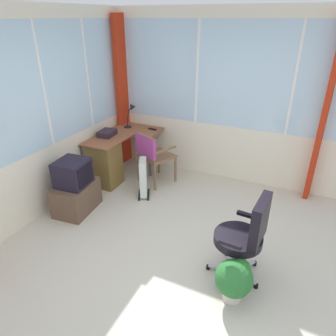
{
  "coord_description": "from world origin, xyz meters",
  "views": [
    {
      "loc": [
        -2.49,
        -0.96,
        2.52
      ],
      "look_at": [
        0.93,
        0.63,
        0.65
      ],
      "focal_mm": 32.71,
      "sensor_mm": 36.0,
      "label": 1
    }
  ],
  "objects_px": {
    "tv_remote": "(153,129)",
    "tv_on_stand": "(75,189)",
    "office_chair": "(246,233)",
    "space_heater": "(143,177)",
    "desk_lamp": "(132,111)",
    "wooden_armchair": "(151,152)",
    "paper_tray": "(107,133)",
    "potted_plant": "(235,278)",
    "desk": "(107,160)"
  },
  "relations": [
    {
      "from": "desk_lamp",
      "to": "potted_plant",
      "type": "xyz_separation_m",
      "value": [
        -2.27,
        -2.47,
        -0.76
      ]
    },
    {
      "from": "paper_tray",
      "to": "office_chair",
      "type": "bearing_deg",
      "value": -117.33
    },
    {
      "from": "tv_on_stand",
      "to": "potted_plant",
      "type": "bearing_deg",
      "value": -103.52
    },
    {
      "from": "tv_remote",
      "to": "space_heater",
      "type": "xyz_separation_m",
      "value": [
        -0.91,
        -0.3,
        -0.44
      ]
    },
    {
      "from": "tv_remote",
      "to": "paper_tray",
      "type": "distance_m",
      "value": 0.8
    },
    {
      "from": "office_chair",
      "to": "space_heater",
      "type": "bearing_deg",
      "value": 59.79
    },
    {
      "from": "wooden_armchair",
      "to": "space_heater",
      "type": "relative_size",
      "value": 1.43
    },
    {
      "from": "paper_tray",
      "to": "office_chair",
      "type": "relative_size",
      "value": 0.3
    },
    {
      "from": "office_chair",
      "to": "space_heater",
      "type": "height_order",
      "value": "office_chair"
    },
    {
      "from": "paper_tray",
      "to": "office_chair",
      "type": "distance_m",
      "value": 2.95
    },
    {
      "from": "potted_plant",
      "to": "space_heater",
      "type": "bearing_deg",
      "value": 52.37
    },
    {
      "from": "tv_remote",
      "to": "tv_on_stand",
      "type": "distance_m",
      "value": 1.77
    },
    {
      "from": "paper_tray",
      "to": "tv_remote",
      "type": "bearing_deg",
      "value": -42.69
    },
    {
      "from": "space_heater",
      "to": "potted_plant",
      "type": "height_order",
      "value": "space_heater"
    },
    {
      "from": "space_heater",
      "to": "paper_tray",
      "type": "bearing_deg",
      "value": 69.17
    },
    {
      "from": "paper_tray",
      "to": "space_heater",
      "type": "relative_size",
      "value": 0.49
    },
    {
      "from": "tv_remote",
      "to": "office_chair",
      "type": "xyz_separation_m",
      "value": [
        -1.94,
        -2.07,
        -0.19
      ]
    },
    {
      "from": "paper_tray",
      "to": "desk",
      "type": "bearing_deg",
      "value": -154.27
    },
    {
      "from": "wooden_armchair",
      "to": "potted_plant",
      "type": "xyz_separation_m",
      "value": [
        -1.74,
        -1.82,
        -0.31
      ]
    },
    {
      "from": "desk_lamp",
      "to": "tv_on_stand",
      "type": "distance_m",
      "value": 1.82
    },
    {
      "from": "potted_plant",
      "to": "wooden_armchair",
      "type": "bearing_deg",
      "value": 46.33
    },
    {
      "from": "desk_lamp",
      "to": "office_chair",
      "type": "bearing_deg",
      "value": -128.07
    },
    {
      "from": "desk",
      "to": "wooden_armchair",
      "type": "relative_size",
      "value": 1.48
    },
    {
      "from": "desk_lamp",
      "to": "paper_tray",
      "type": "bearing_deg",
      "value": 167.3
    },
    {
      "from": "desk_lamp",
      "to": "tv_remote",
      "type": "xyz_separation_m",
      "value": [
        -0.0,
        -0.41,
        -0.26
      ]
    },
    {
      "from": "office_chair",
      "to": "tv_on_stand",
      "type": "bearing_deg",
      "value": 83.99
    },
    {
      "from": "tv_remote",
      "to": "paper_tray",
      "type": "relative_size",
      "value": 0.5
    },
    {
      "from": "potted_plant",
      "to": "office_chair",
      "type": "bearing_deg",
      "value": -1.68
    },
    {
      "from": "desk_lamp",
      "to": "paper_tray",
      "type": "height_order",
      "value": "desk_lamp"
    },
    {
      "from": "desk_lamp",
      "to": "tv_remote",
      "type": "distance_m",
      "value": 0.49
    },
    {
      "from": "tv_remote",
      "to": "potted_plant",
      "type": "relative_size",
      "value": 0.34
    },
    {
      "from": "wooden_armchair",
      "to": "office_chair",
      "type": "relative_size",
      "value": 0.89
    },
    {
      "from": "office_chair",
      "to": "potted_plant",
      "type": "distance_m",
      "value": 0.45
    },
    {
      "from": "paper_tray",
      "to": "tv_on_stand",
      "type": "bearing_deg",
      "value": -170.36
    },
    {
      "from": "desk",
      "to": "desk_lamp",
      "type": "xyz_separation_m",
      "value": [
        0.81,
        -0.03,
        0.61
      ]
    },
    {
      "from": "paper_tray",
      "to": "wooden_armchair",
      "type": "relative_size",
      "value": 0.34
    },
    {
      "from": "space_heater",
      "to": "desk_lamp",
      "type": "bearing_deg",
      "value": 38.0
    },
    {
      "from": "tv_on_stand",
      "to": "potted_plant",
      "type": "height_order",
      "value": "tv_on_stand"
    },
    {
      "from": "tv_on_stand",
      "to": "potted_plant",
      "type": "xyz_separation_m",
      "value": [
        -0.58,
        -2.42,
        -0.09
      ]
    },
    {
      "from": "tv_remote",
      "to": "tv_on_stand",
      "type": "relative_size",
      "value": 0.19
    },
    {
      "from": "potted_plant",
      "to": "tv_on_stand",
      "type": "bearing_deg",
      "value": 76.48
    },
    {
      "from": "desk_lamp",
      "to": "office_chair",
      "type": "xyz_separation_m",
      "value": [
        -1.94,
        -2.48,
        -0.45
      ]
    },
    {
      "from": "desk_lamp",
      "to": "space_heater",
      "type": "xyz_separation_m",
      "value": [
        -0.92,
        -0.72,
        -0.71
      ]
    },
    {
      "from": "desk_lamp",
      "to": "space_heater",
      "type": "bearing_deg",
      "value": -142.0
    },
    {
      "from": "space_heater",
      "to": "potted_plant",
      "type": "bearing_deg",
      "value": -127.63
    },
    {
      "from": "wooden_armchair",
      "to": "tv_on_stand",
      "type": "relative_size",
      "value": 1.12
    },
    {
      "from": "tv_remote",
      "to": "space_heater",
      "type": "bearing_deg",
      "value": -155.79
    },
    {
      "from": "paper_tray",
      "to": "wooden_armchair",
      "type": "distance_m",
      "value": 0.82
    },
    {
      "from": "tv_remote",
      "to": "wooden_armchair",
      "type": "relative_size",
      "value": 0.17
    },
    {
      "from": "paper_tray",
      "to": "potted_plant",
      "type": "bearing_deg",
      "value": -122.77
    }
  ]
}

